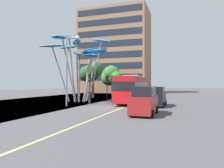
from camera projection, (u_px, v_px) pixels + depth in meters
ground at (95, 108)px, 22.15m from camera, size 120.00×240.00×0.10m
red_bus at (133, 88)px, 27.78m from camera, size 3.19×11.52×3.62m
leaf_sculpture at (80, 51)px, 29.92m from camera, size 9.96×9.65×9.49m
traffic_light_kerb_near at (90, 82)px, 25.70m from camera, size 0.28×0.42×3.73m
traffic_light_kerb_far at (107, 82)px, 30.96m from camera, size 0.28×0.42×3.77m
traffic_light_island_mid at (112, 82)px, 34.54m from camera, size 0.28×0.42×3.91m
car_parked_near at (144, 101)px, 17.02m from camera, size 1.90×4.43×2.30m
car_parked_mid at (156, 97)px, 23.49m from camera, size 2.02×4.58×2.20m
street_lamp at (70, 62)px, 23.36m from camera, size 1.72×0.44×7.86m
tree_pavement_near at (91, 72)px, 37.85m from camera, size 4.18×4.40×6.71m
tree_pavement_far at (111, 76)px, 51.97m from camera, size 5.83×4.62×7.14m
pedestrian at (90, 97)px, 26.37m from camera, size 0.34×0.34×1.77m
backdrop_building at (115, 52)px, 62.01m from camera, size 19.69×11.89×24.13m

